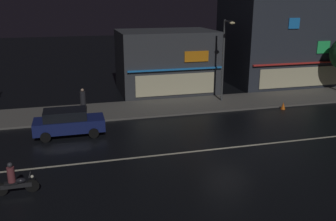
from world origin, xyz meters
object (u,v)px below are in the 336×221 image
Objects in this scene: traffic_cone at (283,106)px; parked_car_near_kerb at (68,122)px; pedestrian_on_sidewalk at (83,102)px; streetlamp_mid at (225,54)px; motorcycle_following at (14,181)px.

parked_car_near_kerb is at bearing -174.27° from traffic_cone.
traffic_cone is (16.14, 1.62, -0.59)m from parked_car_near_kerb.
pedestrian_on_sidewalk reaches higher than parked_car_near_kerb.
parked_car_near_kerb is 7.82× the size of traffic_cone.
traffic_cone is (15.07, -2.20, -0.75)m from pedestrian_on_sidewalk.
streetlamp_mid reaches higher than motorcycle_following.
pedestrian_on_sidewalk is 1.01× the size of motorcycle_following.
traffic_cone is at bearing -37.26° from streetlamp_mid.
traffic_cone is at bearing 5.73° from parked_car_near_kerb.
motorcycle_following is 20.36m from traffic_cone.
parked_car_near_kerb is 16.24m from traffic_cone.
motorcycle_following is at bearing 143.50° from pedestrian_on_sidewalk.
streetlamp_mid is at bearing 20.25° from parked_car_near_kerb.
pedestrian_on_sidewalk is (-11.23, -0.72, -3.01)m from streetlamp_mid.
streetlamp_mid reaches higher than pedestrian_on_sidewalk.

